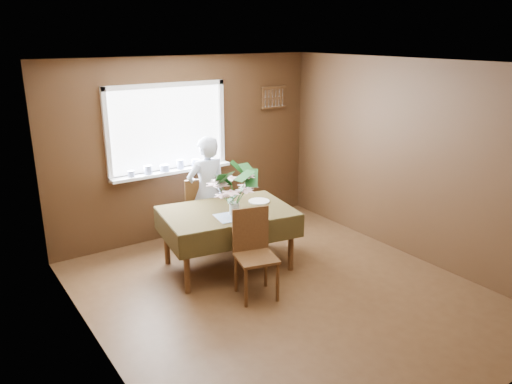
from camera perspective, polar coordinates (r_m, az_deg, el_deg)
floor at (r=5.70m, az=3.17°, el=-11.53°), size 4.50×4.50×0.00m
ceiling at (r=4.98m, az=3.67°, el=14.45°), size 4.50×4.50×0.00m
wall_back at (r=7.06m, az=-7.80°, el=5.03°), size 4.00×0.00×4.00m
wall_front at (r=3.80m, az=24.69°, el=-7.79°), size 4.00×0.00×4.00m
wall_left at (r=4.35m, az=-18.08°, el=-3.83°), size 0.00×4.50×4.50m
wall_right at (r=6.58m, az=17.41°, el=3.43°), size 0.00×4.50×4.50m
window_assembly at (r=6.87m, az=-9.88°, el=5.43°), size 1.72×0.20×1.22m
spoon_rack at (r=7.67m, az=2.01°, el=10.74°), size 0.44×0.05×0.33m
dining_table at (r=6.04m, az=-3.29°, el=-2.89°), size 1.68×1.27×0.75m
chair_far at (r=6.79m, az=-6.52°, el=-1.83°), size 0.50×0.50×0.96m
chair_near at (r=5.48m, az=-0.26°, el=-6.55°), size 0.51×0.51×0.97m
seated_woman at (r=6.64m, az=-5.61°, el=-0.08°), size 0.57×0.39×1.52m
flower_bouquet at (r=5.75m, az=-2.52°, el=0.53°), size 0.60×0.60×0.52m
side_plate at (r=6.30m, az=0.35°, el=-1.06°), size 0.30×0.30×0.01m
table_knife at (r=5.87m, az=-0.69°, el=-2.45°), size 0.07×0.21×0.00m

